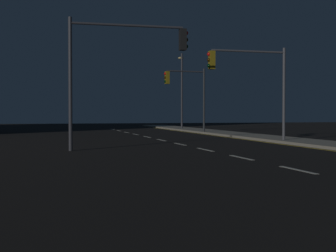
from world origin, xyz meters
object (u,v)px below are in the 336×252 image
traffic_light_far_left (186,87)px  traffic_light_far_right (250,74)px  traffic_light_near_right (123,57)px  street_lamp_corner (182,83)px

traffic_light_far_left → traffic_light_far_right: 12.39m
traffic_light_near_right → street_lamp_corner: street_lamp_corner is taller
traffic_light_far_left → traffic_light_far_right: size_ratio=0.99×
traffic_light_near_right → street_lamp_corner: 27.32m
traffic_light_far_right → traffic_light_far_left: bearing=89.1°
traffic_light_far_left → street_lamp_corner: 10.21m
traffic_light_far_left → traffic_light_far_right: traffic_light_far_right is taller
traffic_light_near_right → street_lamp_corner: bearing=68.5°
traffic_light_near_right → traffic_light_far_right: 8.01m
street_lamp_corner → traffic_light_far_left: bearing=-104.1°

